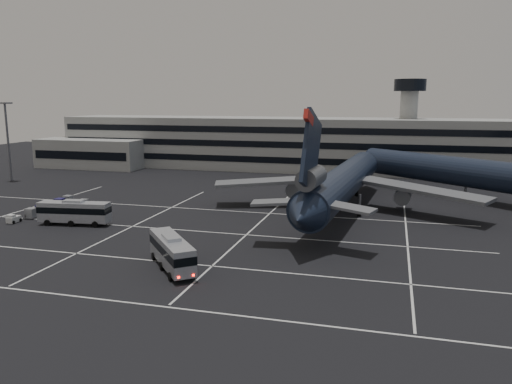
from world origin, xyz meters
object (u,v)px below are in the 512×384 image
(tug_a, at_px, (13,219))
(trijet_main, at_px, (343,182))
(uld_cluster, at_px, (60,208))
(bus_far, at_px, (74,211))
(bus_near, at_px, (172,251))

(tug_a, bearing_deg, trijet_main, 21.20)
(tug_a, height_order, uld_cluster, uld_cluster)
(bus_far, bearing_deg, tug_a, 90.80)
(bus_near, height_order, uld_cluster, bus_near)
(tug_a, bearing_deg, bus_near, -23.23)
(trijet_main, height_order, uld_cluster, trijet_main)
(bus_near, bearing_deg, trijet_main, 24.89)
(bus_far, xyz_separation_m, tug_a, (-10.01, -1.49, -1.51))
(uld_cluster, bearing_deg, bus_near, -34.80)
(bus_near, bearing_deg, tug_a, 118.39)
(bus_near, xyz_separation_m, tug_a, (-32.95, 13.08, -1.51))
(trijet_main, relative_size, bus_far, 5.14)
(trijet_main, xyz_separation_m, bus_far, (-38.69, -18.95, -3.13))
(tug_a, distance_m, uld_cluster, 8.55)
(bus_near, bearing_deg, uld_cluster, 105.25)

